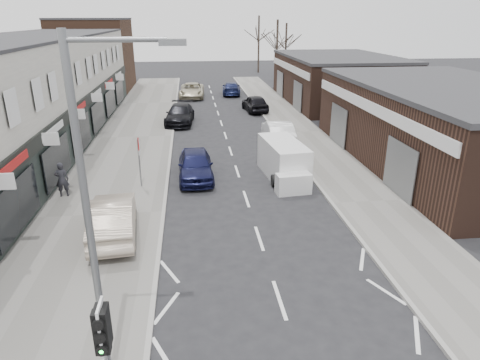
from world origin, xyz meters
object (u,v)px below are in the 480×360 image
object	(u,v)px
white_van	(284,161)
sedan_on_pavement	(113,217)
traffic_light	(104,339)
parked_car_right_b	(255,103)
parked_car_left_a	(195,165)
parked_car_left_b	(180,114)
parked_car_right_c	(231,88)
parked_car_left_c	(192,91)
pedestrian	(62,179)
parked_car_right_a	(278,132)
street_lamp	(96,211)
warning_sign	(139,147)

from	to	relation	value
white_van	sedan_on_pavement	xyz separation A→B (m)	(-8.18, -6.01, -0.03)
traffic_light	parked_car_right_b	bearing A→B (deg)	76.29
parked_car_left_a	parked_car_left_b	world-z (taller)	parked_car_left_a
traffic_light	white_van	world-z (taller)	traffic_light
traffic_light	white_van	distance (m)	16.33
parked_car_left_a	parked_car_right_c	size ratio (longest dim) A/B	0.94
parked_car_left_c	parked_car_right_b	world-z (taller)	parked_car_left_c
parked_car_left_c	parked_car_right_c	xyz separation A→B (m)	(4.47, 1.40, -0.07)
pedestrian	parked_car_left_a	distance (m)	6.75
parked_car_right_a	pedestrian	bearing A→B (deg)	35.66
white_van	parked_car_right_b	size ratio (longest dim) A/B	1.16
traffic_light	parked_car_right_b	size ratio (longest dim) A/B	0.69
white_van	parked_car_left_b	bearing A→B (deg)	107.51
parked_car_right_b	parked_car_right_c	size ratio (longest dim) A/B	0.93
white_van	parked_car_right_b	xyz separation A→B (m)	(1.07, 17.62, -0.16)
street_lamp	white_van	world-z (taller)	street_lamp
parked_car_right_a	street_lamp	bearing A→B (deg)	69.89
sedan_on_pavement	parked_car_right_b	size ratio (longest dim) A/B	1.05
parked_car_left_b	parked_car_right_b	world-z (taller)	parked_car_right_b
parked_car_left_a	white_van	bearing A→B (deg)	-5.31
parked_car_left_a	parked_car_left_b	distance (m)	13.18
parked_car_right_c	parked_car_left_c	bearing A→B (deg)	22.40
parked_car_left_c	parked_car_right_c	bearing A→B (deg)	20.53
parked_car_left_c	parked_car_right_a	distance (m)	19.77
white_van	traffic_light	bearing A→B (deg)	-120.63
sedan_on_pavement	parked_car_right_b	xyz separation A→B (m)	(9.25, 23.63, -0.13)
parked_car_right_b	parked_car_right_c	bearing A→B (deg)	-87.48
street_lamp	white_van	bearing A→B (deg)	62.83
white_van	parked_car_right_a	distance (m)	6.83
sedan_on_pavement	parked_car_left_b	bearing A→B (deg)	-102.76
parked_car_left_c	parked_car_right_a	bearing A→B (deg)	-69.94
sedan_on_pavement	warning_sign	bearing A→B (deg)	-102.30
white_van	pedestrian	bearing A→B (deg)	-177.59
pedestrian	white_van	bearing A→B (deg)	-179.31
parked_car_left_b	parked_car_right_c	distance (m)	14.66
traffic_light	sedan_on_pavement	bearing A→B (deg)	98.76
pedestrian	parked_car_right_a	size ratio (longest dim) A/B	0.35
traffic_light	parked_car_right_c	size ratio (longest dim) A/B	0.64
warning_sign	parked_car_left_c	size ratio (longest dim) A/B	0.49
pedestrian	parked_car_left_c	world-z (taller)	pedestrian
parked_car_right_b	parked_car_left_a	bearing A→B (deg)	65.87
white_van	parked_car_left_a	size ratio (longest dim) A/B	1.14
warning_sign	street_lamp	bearing A→B (deg)	-87.16
pedestrian	parked_car_left_c	xyz separation A→B (m)	(6.55, 27.30, -0.20)
traffic_light	parked_car_right_a	bearing A→B (deg)	69.90
pedestrian	parked_car_left_c	size ratio (longest dim) A/B	0.31
traffic_light	warning_sign	bearing A→B (deg)	93.10
street_lamp	parked_car_right_a	distance (m)	22.15
warning_sign	parked_car_right_a	world-z (taller)	warning_sign
sedan_on_pavement	parked_car_left_b	distance (m)	19.68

